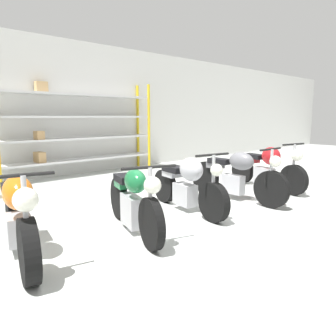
% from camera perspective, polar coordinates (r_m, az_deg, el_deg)
% --- Properties ---
extents(ground_plane, '(30.00, 30.00, 0.00)m').
position_cam_1_polar(ground_plane, '(5.56, 2.81, -7.62)').
color(ground_plane, silver).
extents(back_wall, '(30.00, 0.08, 3.60)m').
position_cam_1_polar(back_wall, '(9.25, -18.51, 9.85)').
color(back_wall, silver).
rests_on(back_wall, ground_plane).
extents(shelving_rack, '(4.35, 0.63, 2.53)m').
position_cam_1_polar(shelving_rack, '(9.07, -15.44, 6.81)').
color(shelving_rack, gold).
rests_on(shelving_rack, ground_plane).
extents(motorcycle_orange, '(0.74, 2.17, 1.07)m').
position_cam_1_polar(motorcycle_orange, '(4.11, -24.57, -7.41)').
color(motorcycle_orange, black).
rests_on(motorcycle_orange, ground_plane).
extents(motorcycle_green, '(0.88, 1.94, 1.02)m').
position_cam_1_polar(motorcycle_green, '(4.52, -6.07, -5.57)').
color(motorcycle_green, black).
rests_on(motorcycle_green, ground_plane).
extents(motorcycle_silver, '(0.66, 2.00, 1.04)m').
position_cam_1_polar(motorcycle_silver, '(5.50, 3.38, -2.78)').
color(motorcycle_silver, black).
rests_on(motorcycle_silver, ground_plane).
extents(motorcycle_grey, '(0.64, 2.19, 1.05)m').
position_cam_1_polar(motorcycle_grey, '(6.35, 11.85, -1.13)').
color(motorcycle_grey, black).
rests_on(motorcycle_grey, ground_plane).
extents(motorcycle_red, '(0.70, 2.07, 1.05)m').
position_cam_1_polar(motorcycle_red, '(7.52, 16.88, 0.13)').
color(motorcycle_red, black).
rests_on(motorcycle_red, ground_plane).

